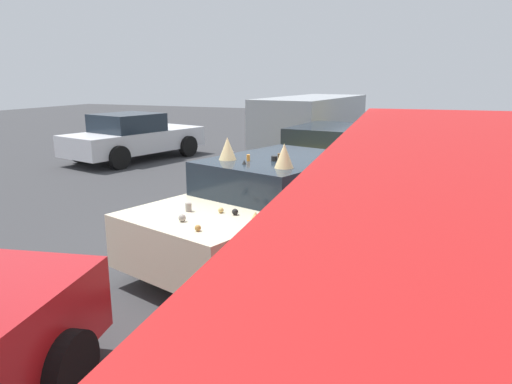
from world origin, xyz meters
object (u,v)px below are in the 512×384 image
(parked_van_row_back_far, at_px, (509,325))
(parked_sedan_far_right, at_px, (134,137))
(art_car_decorated, at_px, (276,205))
(parked_sedan_far_left, at_px, (330,160))
(parked_van_behind_left, at_px, (312,125))

(parked_van_row_back_far, xyz_separation_m, parked_sedan_far_right, (9.49, 9.55, -0.53))
(art_car_decorated, relative_size, parked_sedan_far_left, 1.05)
(parked_sedan_far_left, bearing_deg, parked_van_behind_left, -152.63)
(parked_van_row_back_far, distance_m, parked_van_behind_left, 12.32)
(parked_van_behind_left, xyz_separation_m, parked_sedan_far_right, (-2.03, 5.18, -0.39))
(parked_van_behind_left, bearing_deg, parked_sedan_far_right, 117.37)
(art_car_decorated, height_order, parked_sedan_far_right, art_car_decorated)
(parked_van_row_back_far, distance_m, parked_sedan_far_left, 8.13)
(art_car_decorated, bearing_deg, parked_van_row_back_far, 52.76)
(art_car_decorated, xyz_separation_m, parked_sedan_far_left, (3.99, 0.16, 0.02))
(parked_van_behind_left, bearing_deg, art_car_decorated, -161.86)
(parked_sedan_far_right, bearing_deg, parked_van_behind_left, -54.86)
(parked_van_row_back_far, bearing_deg, parked_sedan_far_right, -140.34)
(parked_van_behind_left, relative_size, parked_sedan_far_right, 1.07)
(art_car_decorated, relative_size, parked_van_row_back_far, 0.90)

